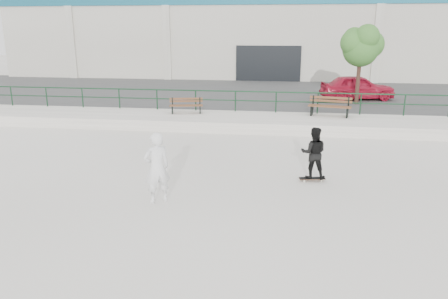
% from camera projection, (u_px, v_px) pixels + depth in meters
% --- Properties ---
extents(ground, '(120.00, 120.00, 0.00)m').
position_uv_depth(ground, '(225.00, 207.00, 11.39)').
color(ground, '#B3AFA4').
rests_on(ground, ground).
extents(ledge, '(30.00, 3.00, 0.50)m').
position_uv_depth(ledge, '(253.00, 122.00, 20.38)').
color(ledge, '#B7B2A7').
rests_on(ledge, ground).
extents(parking_strip, '(60.00, 14.00, 0.50)m').
position_uv_depth(parking_strip, '(263.00, 95.00, 28.49)').
color(parking_strip, '#3D3D3D').
rests_on(parking_strip, ground).
extents(railing, '(28.00, 0.06, 1.03)m').
position_uv_depth(railing, '(256.00, 97.00, 21.35)').
color(railing, '#143920').
rests_on(railing, ledge).
extents(commercial_building, '(44.20, 16.33, 8.00)m').
position_uv_depth(commercial_building, '(273.00, 27.00, 40.66)').
color(commercial_building, beige).
rests_on(commercial_building, ground).
extents(bench_left, '(1.67, 0.79, 0.74)m').
position_uv_depth(bench_left, '(186.00, 106.00, 21.17)').
color(bench_left, brown).
rests_on(bench_left, ledge).
extents(bench_right, '(2.04, 0.96, 0.90)m').
position_uv_depth(bench_right, '(330.00, 107.00, 20.44)').
color(bench_right, brown).
rests_on(bench_right, ledge).
extents(tree, '(2.37, 2.10, 4.21)m').
position_uv_depth(tree, '(362.00, 45.00, 22.97)').
color(tree, '#482F24').
rests_on(tree, parking_strip).
extents(red_car, '(4.38, 2.38, 1.42)m').
position_uv_depth(red_car, '(357.00, 87.00, 25.13)').
color(red_car, '#B31630').
rests_on(red_car, parking_strip).
extents(skateboard, '(0.80, 0.35, 0.09)m').
position_uv_depth(skateboard, '(312.00, 178.00, 13.30)').
color(skateboard, black).
rests_on(skateboard, ground).
extents(standing_skater, '(0.78, 0.62, 1.58)m').
position_uv_depth(standing_skater, '(314.00, 153.00, 13.08)').
color(standing_skater, black).
rests_on(standing_skater, skateboard).
extents(seated_skater, '(0.84, 0.77, 1.92)m').
position_uv_depth(seated_skater, '(157.00, 168.00, 11.44)').
color(seated_skater, white).
rests_on(seated_skater, ground).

